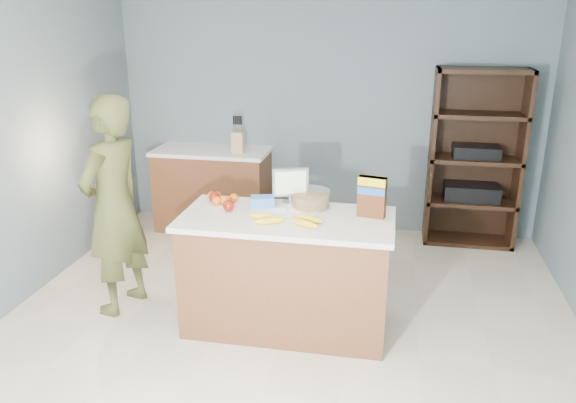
% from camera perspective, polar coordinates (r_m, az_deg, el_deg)
% --- Properties ---
extents(floor, '(4.50, 5.00, 0.02)m').
position_cam_1_polar(floor, '(4.24, -0.93, -14.45)').
color(floor, beige).
rests_on(floor, ground).
extents(walls, '(4.52, 5.02, 2.51)m').
position_cam_1_polar(walls, '(3.60, -1.07, 8.06)').
color(walls, slate).
rests_on(walls, ground).
extents(counter_peninsula, '(1.56, 0.76, 0.90)m').
position_cam_1_polar(counter_peninsula, '(4.28, -0.13, -7.63)').
color(counter_peninsula, brown).
rests_on(counter_peninsula, ground).
extents(back_cabinet, '(1.24, 0.62, 0.90)m').
position_cam_1_polar(back_cabinet, '(6.27, -7.59, 1.30)').
color(back_cabinet, brown).
rests_on(back_cabinet, ground).
extents(shelving_unit, '(0.90, 0.40, 1.80)m').
position_cam_1_polar(shelving_unit, '(6.05, 18.36, 3.90)').
color(shelving_unit, black).
rests_on(shelving_unit, ground).
extents(person, '(0.55, 0.72, 1.75)m').
position_cam_1_polar(person, '(4.59, -17.29, -0.49)').
color(person, '#454822').
rests_on(person, ground).
extents(knife_block, '(0.12, 0.10, 0.31)m').
position_cam_1_polar(knife_block, '(5.95, -5.10, 6.08)').
color(knife_block, tan).
rests_on(knife_block, back_cabinet).
extents(envelopes, '(0.47, 0.17, 0.00)m').
position_cam_1_polar(envelopes, '(4.21, -0.07, -0.93)').
color(envelopes, white).
rests_on(envelopes, counter_peninsula).
extents(bananas, '(0.55, 0.23, 0.05)m').
position_cam_1_polar(bananas, '(3.96, -0.14, -1.87)').
color(bananas, yellow).
rests_on(bananas, counter_peninsula).
extents(apples, '(0.26, 0.27, 0.09)m').
position_cam_1_polar(apples, '(4.32, -6.80, 0.04)').
color(apples, maroon).
rests_on(apples, counter_peninsula).
extents(oranges, '(0.25, 0.19, 0.07)m').
position_cam_1_polar(oranges, '(4.42, -6.84, 0.36)').
color(oranges, orange).
rests_on(oranges, counter_peninsula).
extents(blue_carton, '(0.20, 0.16, 0.08)m').
position_cam_1_polar(blue_carton, '(4.29, -2.60, -0.02)').
color(blue_carton, blue).
rests_on(blue_carton, counter_peninsula).
extents(salad_bowl, '(0.30, 0.30, 0.13)m').
position_cam_1_polar(salad_bowl, '(4.29, 2.31, 0.22)').
color(salad_bowl, '#267219').
rests_on(salad_bowl, counter_peninsula).
extents(tv, '(0.28, 0.13, 0.28)m').
position_cam_1_polar(tv, '(4.33, 0.24, 1.82)').
color(tv, silver).
rests_on(tv, counter_peninsula).
extents(cereal_box, '(0.21, 0.11, 0.30)m').
position_cam_1_polar(cereal_box, '(4.08, 8.53, 0.77)').
color(cereal_box, '#592B14').
rests_on(cereal_box, counter_peninsula).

